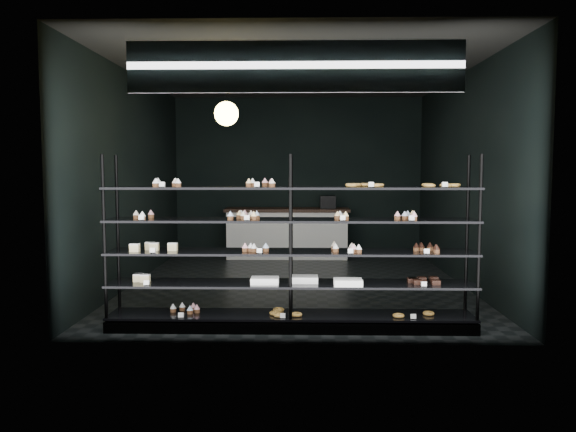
% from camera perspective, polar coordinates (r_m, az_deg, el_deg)
% --- Properties ---
extents(room, '(5.01, 6.01, 3.20)m').
position_cam_1_polar(room, '(8.51, 0.91, 3.77)').
color(room, black).
rests_on(room, ground).
extents(display_shelf, '(4.00, 0.50, 1.91)m').
position_cam_1_polar(display_shelf, '(6.16, 0.05, -5.71)').
color(display_shelf, black).
rests_on(display_shelf, room).
extents(signage, '(3.30, 0.05, 0.50)m').
position_cam_1_polar(signage, '(5.67, 0.71, 14.91)').
color(signage, '#0C163E').
rests_on(signage, room).
extents(pendant_lamp, '(0.31, 0.31, 0.88)m').
position_cam_1_polar(pendant_lamp, '(7.23, -6.28, 10.31)').
color(pendant_lamp, black).
rests_on(pendant_lamp, room).
extents(service_counter, '(2.43, 0.65, 1.23)m').
position_cam_1_polar(service_counter, '(11.08, -0.02, -1.67)').
color(service_counter, silver).
rests_on(service_counter, room).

